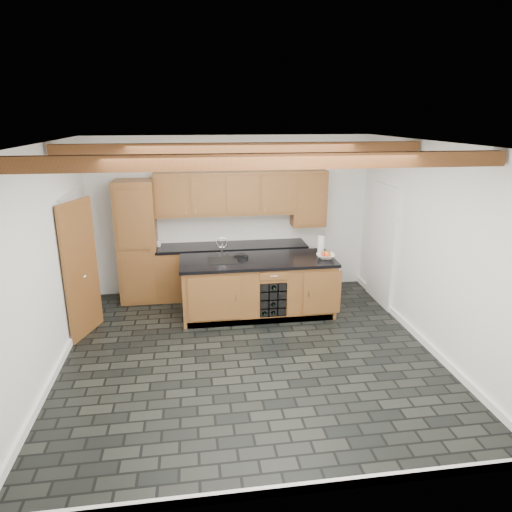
{
  "coord_description": "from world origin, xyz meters",
  "views": [
    {
      "loc": [
        -0.71,
        -5.55,
        3.12
      ],
      "look_at": [
        0.2,
        0.8,
        1.14
      ],
      "focal_mm": 32.0,
      "sensor_mm": 36.0,
      "label": 1
    }
  ],
  "objects_px": {
    "kitchen_scale": "(241,256)",
    "paper_towel": "(321,244)",
    "island": "(258,287)",
    "fruit_bowl": "(325,256)"
  },
  "relations": [
    {
      "from": "kitchen_scale",
      "to": "paper_towel",
      "type": "height_order",
      "value": "paper_towel"
    },
    {
      "from": "paper_towel",
      "to": "kitchen_scale",
      "type": "bearing_deg",
      "value": -173.44
    },
    {
      "from": "island",
      "to": "fruit_bowl",
      "type": "xyz_separation_m",
      "value": [
        1.07,
        -0.11,
        0.5
      ]
    },
    {
      "from": "kitchen_scale",
      "to": "fruit_bowl",
      "type": "bearing_deg",
      "value": 13.02
    },
    {
      "from": "island",
      "to": "kitchen_scale",
      "type": "distance_m",
      "value": 0.57
    },
    {
      "from": "fruit_bowl",
      "to": "island",
      "type": "bearing_deg",
      "value": 174.28
    },
    {
      "from": "island",
      "to": "kitchen_scale",
      "type": "bearing_deg",
      "value": 155.38
    },
    {
      "from": "island",
      "to": "kitchen_scale",
      "type": "height_order",
      "value": "kitchen_scale"
    },
    {
      "from": "kitchen_scale",
      "to": "paper_towel",
      "type": "bearing_deg",
      "value": 29.18
    },
    {
      "from": "kitchen_scale",
      "to": "paper_towel",
      "type": "xyz_separation_m",
      "value": [
        1.36,
        0.16,
        0.1
      ]
    }
  ]
}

